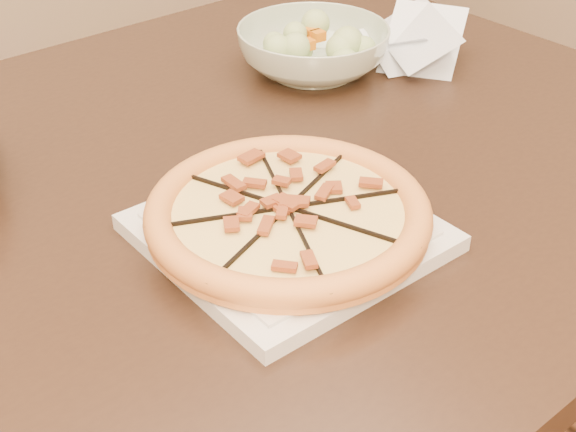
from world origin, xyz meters
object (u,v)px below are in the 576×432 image
at_px(pizza, 288,213).
at_px(salad_bowl, 313,50).
at_px(plate, 288,231).
at_px(dining_table, 154,263).

bearing_deg(pizza, salad_bowl, 51.19).
bearing_deg(salad_bowl, pizza, -128.81).
bearing_deg(plate, salad_bowl, 51.19).
distance_m(dining_table, plate, 0.21).
bearing_deg(plate, dining_table, 120.33).
height_order(pizza, salad_bowl, salad_bowl).
relative_size(dining_table, plate, 5.58).
xyz_separation_m(plate, salad_bowl, (0.27, 0.34, 0.02)).
relative_size(plate, salad_bowl, 1.30).
bearing_deg(dining_table, plate, -59.67).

